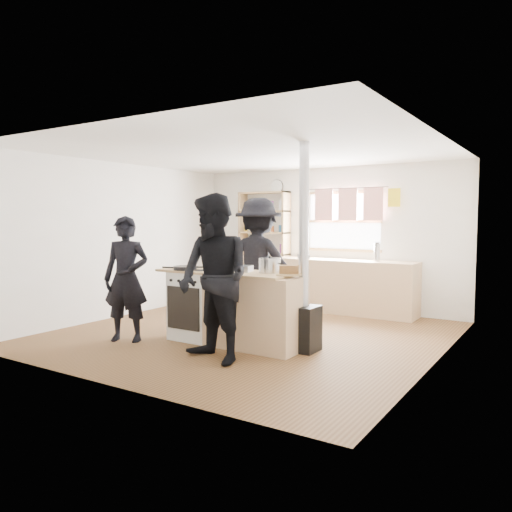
% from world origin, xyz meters
% --- Properties ---
extents(ground, '(5.00, 5.00, 0.01)m').
position_xyz_m(ground, '(0.00, 0.00, -0.01)').
color(ground, brown).
rests_on(ground, ground).
extents(back_counter, '(3.40, 0.55, 0.90)m').
position_xyz_m(back_counter, '(0.00, 2.22, 0.45)').
color(back_counter, tan).
rests_on(back_counter, ground).
extents(shelving_unit, '(1.00, 0.28, 1.20)m').
position_xyz_m(shelving_unit, '(-1.20, 2.34, 1.51)').
color(shelving_unit, tan).
rests_on(shelving_unit, back_counter).
extents(thermos, '(0.10, 0.10, 0.29)m').
position_xyz_m(thermos, '(1.04, 2.22, 1.05)').
color(thermos, silver).
rests_on(thermos, back_counter).
extents(cooking_island, '(1.97, 0.64, 0.93)m').
position_xyz_m(cooking_island, '(0.14, -0.55, 0.47)').
color(cooking_island, white).
rests_on(cooking_island, ground).
extents(skillet_greens, '(0.37, 0.37, 0.05)m').
position_xyz_m(skillet_greens, '(-0.52, -0.73, 0.96)').
color(skillet_greens, black).
rests_on(skillet_greens, cooking_island).
extents(roast_tray, '(0.40, 0.32, 0.07)m').
position_xyz_m(roast_tray, '(0.16, -0.51, 0.97)').
color(roast_tray, silver).
rests_on(roast_tray, cooking_island).
extents(stockpot_stove, '(0.21, 0.21, 0.17)m').
position_xyz_m(stockpot_stove, '(-0.23, -0.38, 1.01)').
color(stockpot_stove, silver).
rests_on(stockpot_stove, cooking_island).
extents(stockpot_counter, '(0.28, 0.28, 0.21)m').
position_xyz_m(stockpot_counter, '(0.59, -0.44, 1.02)').
color(stockpot_counter, '#B1B1B4').
rests_on(stockpot_counter, cooking_island).
extents(bread_board, '(0.33, 0.29, 0.12)m').
position_xyz_m(bread_board, '(0.93, -0.56, 0.98)').
color(bread_board, tan).
rests_on(bread_board, cooking_island).
extents(flue_heater, '(0.35, 0.35, 2.50)m').
position_xyz_m(flue_heater, '(1.02, -0.37, 0.64)').
color(flue_heater, black).
rests_on(flue_heater, ground).
extents(person_near_left, '(0.70, 0.60, 1.63)m').
position_xyz_m(person_near_left, '(-1.15, -1.17, 0.82)').
color(person_near_left, black).
rests_on(person_near_left, ground).
extents(person_near_right, '(1.07, 0.93, 1.88)m').
position_xyz_m(person_near_right, '(0.41, -1.33, 0.94)').
color(person_near_right, black).
rests_on(person_near_right, ground).
extents(person_far, '(1.32, 0.90, 1.89)m').
position_xyz_m(person_far, '(-0.10, 0.40, 0.95)').
color(person_far, black).
rests_on(person_far, ground).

